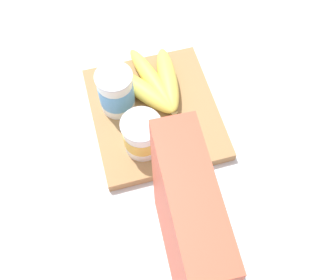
{
  "coord_description": "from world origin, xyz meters",
  "views": [
    {
      "loc": [
        -0.46,
        0.1,
        0.73
      ],
      "look_at": [
        -0.1,
        0.0,
        0.07
      ],
      "focal_mm": 44.57,
      "sensor_mm": 36.0,
      "label": 1
    }
  ],
  "objects_px": {
    "cutting_board": "(155,113)",
    "cereal_box": "(188,229)",
    "banana_bunch": "(155,83)",
    "yogurt_cup_back": "(116,92)",
    "yogurt_cup_front": "(142,135)"
  },
  "relations": [
    {
      "from": "cutting_board",
      "to": "cereal_box",
      "type": "distance_m",
      "value": 0.32
    },
    {
      "from": "cutting_board",
      "to": "cereal_box",
      "type": "height_order",
      "value": "cereal_box"
    },
    {
      "from": "cereal_box",
      "to": "banana_bunch",
      "type": "distance_m",
      "value": 0.36
    },
    {
      "from": "cereal_box",
      "to": "yogurt_cup_back",
      "type": "distance_m",
      "value": 0.33
    },
    {
      "from": "yogurt_cup_front",
      "to": "yogurt_cup_back",
      "type": "bearing_deg",
      "value": 13.97
    },
    {
      "from": "cutting_board",
      "to": "yogurt_cup_front",
      "type": "bearing_deg",
      "value": 150.05
    },
    {
      "from": "cereal_box",
      "to": "yogurt_cup_front",
      "type": "height_order",
      "value": "cereal_box"
    },
    {
      "from": "cereal_box",
      "to": "yogurt_cup_back",
      "type": "relative_size",
      "value": 2.94
    },
    {
      "from": "cereal_box",
      "to": "yogurt_cup_back",
      "type": "height_order",
      "value": "cereal_box"
    },
    {
      "from": "cereal_box",
      "to": "banana_bunch",
      "type": "xyz_separation_m",
      "value": [
        0.34,
        -0.04,
        -0.1
      ]
    },
    {
      "from": "yogurt_cup_front",
      "to": "banana_bunch",
      "type": "height_order",
      "value": "yogurt_cup_front"
    },
    {
      "from": "yogurt_cup_front",
      "to": "banana_bunch",
      "type": "distance_m",
      "value": 0.14
    },
    {
      "from": "yogurt_cup_back",
      "to": "yogurt_cup_front",
      "type": "bearing_deg",
      "value": -166.03
    },
    {
      "from": "yogurt_cup_back",
      "to": "banana_bunch",
      "type": "xyz_separation_m",
      "value": [
        0.02,
        -0.08,
        -0.03
      ]
    },
    {
      "from": "cutting_board",
      "to": "yogurt_cup_back",
      "type": "height_order",
      "value": "yogurt_cup_back"
    }
  ]
}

